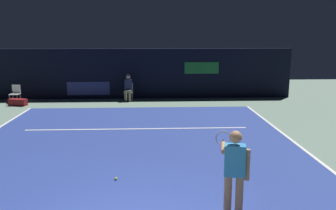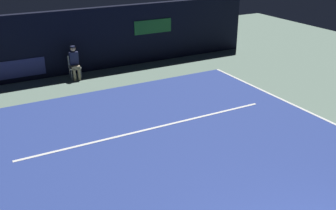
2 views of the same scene
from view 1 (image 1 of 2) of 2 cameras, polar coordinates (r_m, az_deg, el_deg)
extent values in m
plane|color=slate|center=(10.85, -5.45, -6.73)|extent=(31.11, 31.11, 0.00)
cube|color=navy|center=(10.85, -5.45, -6.70)|extent=(10.12, 11.62, 0.01)
cube|color=white|center=(11.71, 20.00, -5.94)|extent=(0.10, 11.62, 0.01)
cube|color=white|center=(12.79, -5.01, -3.83)|extent=(7.90, 0.10, 0.01)
cube|color=black|center=(18.78, -4.30, 5.05)|extent=(15.80, 0.30, 2.60)
cube|color=navy|center=(19.01, -12.65, 2.60)|extent=(2.20, 0.04, 0.70)
cube|color=#1E6B2D|center=(18.77, 5.42, 5.95)|extent=(1.80, 0.04, 0.60)
cylinder|color=tan|center=(6.66, 11.32, -14.71)|extent=(0.14, 0.14, 0.92)
cylinder|color=tan|center=(6.65, 9.54, -14.68)|extent=(0.14, 0.14, 0.92)
cube|color=#338CD1|center=(6.36, 10.67, -8.69)|extent=(0.40, 0.28, 0.56)
sphere|color=tan|center=(6.23, 10.81, -5.06)|extent=(0.22, 0.22, 0.22)
cylinder|color=tan|center=(6.52, 8.88, -6.75)|extent=(0.18, 0.51, 0.09)
cylinder|color=tan|center=(6.42, 12.63, -9.34)|extent=(0.09, 0.09, 0.56)
cylinder|color=black|center=(6.80, 8.87, -5.97)|extent=(0.09, 0.30, 0.03)
torus|color=#B2B2B7|center=(7.07, 8.85, -5.30)|extent=(0.30, 0.08, 0.30)
cube|color=white|center=(18.17, -6.36, 2.12)|extent=(0.46, 0.43, 0.04)
cube|color=white|center=(18.33, -6.30, 2.93)|extent=(0.42, 0.05, 0.42)
cylinder|color=#B2B2B7|center=(18.06, -7.00, 1.31)|extent=(0.03, 0.03, 0.46)
cylinder|color=#B2B2B7|center=(18.02, -5.82, 1.31)|extent=(0.03, 0.03, 0.46)
cylinder|color=#B2B2B7|center=(18.40, -6.86, 1.50)|extent=(0.03, 0.03, 0.46)
cylinder|color=#B2B2B7|center=(18.35, -5.70, 1.50)|extent=(0.03, 0.03, 0.46)
cube|color=tan|center=(18.08, -6.39, 2.21)|extent=(0.34, 0.42, 0.14)
cylinder|color=tan|center=(17.96, -6.73, 1.26)|extent=(0.11, 0.11, 0.46)
cylinder|color=tan|center=(17.94, -6.16, 1.26)|extent=(0.11, 0.11, 0.46)
cube|color=#23284C|center=(18.15, -6.37, 3.29)|extent=(0.35, 0.24, 0.52)
sphere|color=#DBAD89|center=(18.10, -6.39, 4.49)|extent=(0.20, 0.20, 0.20)
cylinder|color=#141933|center=(18.09, -6.40, 4.77)|extent=(0.19, 0.19, 0.04)
cube|color=white|center=(19.01, -23.37, 1.60)|extent=(0.48, 0.45, 0.04)
cube|color=white|center=(19.16, -23.16, 2.38)|extent=(0.42, 0.08, 0.42)
cylinder|color=#B2B2B7|center=(18.99, -24.05, 0.86)|extent=(0.03, 0.03, 0.44)
cylinder|color=#B2B2B7|center=(18.82, -23.05, 0.85)|extent=(0.03, 0.03, 0.44)
cylinder|color=#B2B2B7|center=(19.28, -23.59, 1.05)|extent=(0.03, 0.03, 0.44)
cylinder|color=#B2B2B7|center=(19.12, -22.59, 1.04)|extent=(0.03, 0.03, 0.44)
sphere|color=#CCE033|center=(8.54, -8.36, -11.61)|extent=(0.07, 0.07, 0.07)
cube|color=maroon|center=(18.33, -22.94, 0.41)|extent=(0.89, 0.50, 0.32)
camera|label=2|loc=(6.23, -68.78, 22.47)|focal=42.78mm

